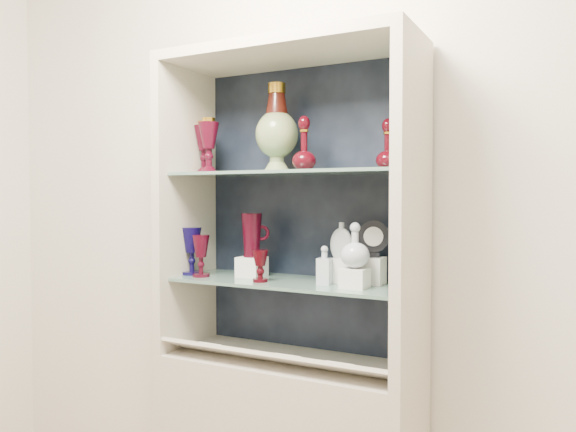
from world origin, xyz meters
The scene contains 29 objects.
wall_back centered at (0.00, 1.75, 1.40)m, with size 3.50×0.02×2.80m, color beige.
cabinet_back_panel centered at (0.00, 1.72, 1.32)m, with size 0.98×0.02×1.15m, color black.
cabinet_side_left centered at (-0.48, 1.53, 1.32)m, with size 0.04×0.40×1.15m, color #BFB5A1.
cabinet_side_right centered at (0.48, 1.53, 1.32)m, with size 0.04×0.40×1.15m, color #BFB5A1.
cabinet_top_cap centered at (0.00, 1.53, 1.92)m, with size 1.00×0.40×0.04m, color #BFB5A1.
shelf_lower centered at (0.00, 1.55, 1.04)m, with size 0.92×0.34×0.01m, color slate.
shelf_upper centered at (0.00, 1.55, 1.46)m, with size 0.92×0.34×0.01m, color slate.
label_ledge centered at (0.00, 1.42, 0.78)m, with size 0.92×0.18×0.01m, color #BFB5A1.
label_card_0 centered at (0.07, 1.42, 0.80)m, with size 0.10×0.07×0.00m, color white.
label_card_1 centered at (-0.26, 1.42, 0.80)m, with size 0.10×0.07×0.00m, color white.
label_card_2 centered at (0.27, 1.42, 0.80)m, with size 0.10×0.07×0.00m, color white.
pedestal_lamp_left centered at (-0.43, 1.58, 1.58)m, with size 0.08×0.08×0.22m, color #3F0615, non-canonical shape.
pedestal_lamp_right centered at (-0.36, 1.52, 1.58)m, with size 0.09×0.09×0.22m, color #3F0615, non-canonical shape.
enamel_urn centered at (-0.08, 1.58, 1.64)m, with size 0.17×0.17×0.35m, color #0B4312, non-canonical shape.
ruby_decanter_a centered at (0.06, 1.56, 1.59)m, with size 0.09×0.09×0.24m, color #42050D, non-canonical shape.
ruby_decanter_b centered at (0.36, 1.63, 1.57)m, with size 0.09×0.09×0.20m, color #42050D, non-canonical shape.
lidded_bowl centered at (0.44, 1.58, 1.51)m, with size 0.07×0.07×0.08m, color #42050D, non-canonical shape.
cobalt_goblet centered at (-0.44, 1.51, 1.15)m, with size 0.08×0.08×0.20m, color #0C073E, non-canonical shape.
ruby_goblet_tall centered at (-0.37, 1.47, 1.13)m, with size 0.07×0.07×0.17m, color #3F0615, non-canonical shape.
ruby_goblet_small centered at (-0.09, 1.47, 1.11)m, with size 0.06×0.06×0.12m, color #42050D, non-canonical shape.
riser_ruby_pitcher centered at (-0.19, 1.57, 1.09)m, with size 0.10×0.10×0.08m, color silver.
ruby_pitcher centered at (-0.19, 1.57, 1.22)m, with size 0.13×0.08×0.18m, color #3F0615, non-canonical shape.
clear_square_bottle centered at (0.16, 1.52, 1.12)m, with size 0.05×0.05×0.14m, color #A7B4C2, non-canonical shape.
riser_flat_flask centered at (0.19, 1.59, 1.09)m, with size 0.09×0.09×0.09m, color silver.
flat_flask centered at (0.19, 1.59, 1.21)m, with size 0.10×0.04×0.14m, color #B1BFC4, non-canonical shape.
riser_clear_round_decanter centered at (0.28, 1.50, 1.08)m, with size 0.09×0.09×0.07m, color silver.
clear_round_decanter centered at (0.28, 1.50, 1.20)m, with size 0.10×0.10×0.15m, color #A7B4C2, non-canonical shape.
riser_cameo_medallion centered at (0.31, 1.61, 1.10)m, with size 0.08×0.08×0.10m, color silver.
cameo_medallion centered at (0.31, 1.61, 1.22)m, with size 0.12×0.04×0.14m, color black, non-canonical shape.
Camera 1 is at (0.99, -0.36, 1.37)m, focal length 35.00 mm.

